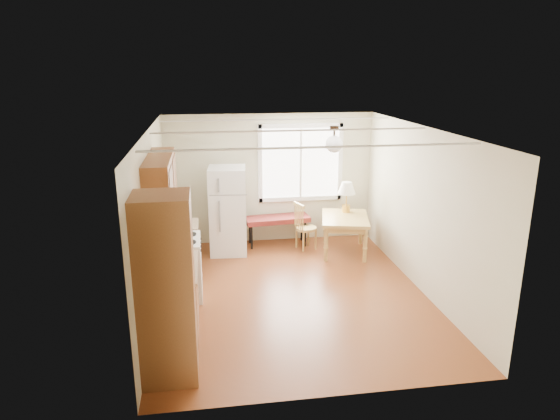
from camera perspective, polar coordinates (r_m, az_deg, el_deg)
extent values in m
cube|color=#5B2812|center=(7.74, 1.35, -9.52)|extent=(4.60, 5.60, 0.12)
cube|color=white|center=(7.03, 1.49, 9.18)|extent=(4.60, 5.60, 0.12)
cube|color=beige|center=(9.68, -1.18, 3.60)|extent=(4.60, 0.10, 2.50)
cube|color=beige|center=(5.00, 6.49, -8.82)|extent=(4.60, 0.10, 2.50)
cube|color=beige|center=(7.22, -14.41, -1.30)|extent=(0.10, 5.60, 2.50)
cube|color=beige|center=(7.88, 15.89, 0.03)|extent=(0.10, 5.60, 2.50)
cube|color=brown|center=(5.54, -12.88, -8.85)|extent=(0.60, 0.60, 2.10)
cube|color=brown|center=(6.71, -11.99, -10.07)|extent=(0.60, 1.10, 0.86)
cube|color=tan|center=(6.52, -12.13, -6.51)|extent=(0.62, 1.14, 0.04)
cube|color=white|center=(7.65, -11.42, -6.48)|extent=(0.65, 0.76, 0.90)
cube|color=brown|center=(8.36, -11.38, -4.65)|extent=(0.60, 0.60, 0.86)
cube|color=brown|center=(6.91, -13.51, 3.14)|extent=(0.33, 1.60, 0.70)
cube|color=white|center=(9.70, 2.36, 5.43)|extent=(1.50, 0.02, 1.35)
cylinder|color=black|center=(7.57, 6.23, 9.29)|extent=(0.14, 0.14, 0.06)
cylinder|color=black|center=(7.58, 6.21, 8.54)|extent=(0.03, 0.03, 0.16)
sphere|color=white|center=(7.60, 6.18, 7.49)|extent=(0.26, 0.26, 0.26)
cube|color=white|center=(9.17, -5.97, -0.07)|extent=(0.71, 0.71, 1.61)
cube|color=gray|center=(8.75, -5.93, 1.71)|extent=(0.66, 0.02, 0.02)
cube|color=gray|center=(8.79, -6.97, 0.26)|extent=(0.03, 0.03, 0.97)
cube|color=#5B1815|center=(9.58, -0.32, -1.05)|extent=(1.26, 0.57, 0.09)
cylinder|color=black|center=(9.45, -3.25, -3.13)|extent=(0.04, 0.04, 0.47)
cylinder|color=black|center=(9.60, 2.88, -2.82)|extent=(0.04, 0.04, 0.47)
cylinder|color=black|center=(9.78, -3.45, -2.47)|extent=(0.04, 0.04, 0.47)
cylinder|color=black|center=(9.92, 2.49, -2.18)|extent=(0.04, 0.04, 0.47)
cube|color=#AB8741|center=(9.23, 7.44, -0.95)|extent=(1.06, 1.26, 0.06)
cube|color=#AB8741|center=(9.26, 7.42, -1.43)|extent=(0.94, 1.14, 0.10)
cylinder|color=#AB8741|center=(8.87, 5.28, -3.95)|extent=(0.07, 0.07, 0.63)
cylinder|color=#AB8741|center=(8.91, 9.71, -4.03)|extent=(0.07, 0.07, 0.63)
cylinder|color=#AB8741|center=(9.78, 5.22, -2.01)|extent=(0.07, 0.07, 0.63)
cylinder|color=#AB8741|center=(9.82, 9.24, -2.09)|extent=(0.07, 0.07, 0.63)
cylinder|color=#AB8741|center=(9.43, 3.01, -2.10)|extent=(0.39, 0.39, 0.05)
cylinder|color=#AB8741|center=(9.32, 2.70, -3.62)|extent=(0.04, 0.04, 0.40)
cylinder|color=#AB8741|center=(9.45, 4.10, -3.36)|extent=(0.04, 0.04, 0.40)
cylinder|color=#AB8741|center=(9.54, 1.89, -3.14)|extent=(0.04, 0.04, 0.40)
cylinder|color=#AB8741|center=(9.67, 3.27, -2.90)|extent=(0.04, 0.04, 0.40)
cylinder|color=gold|center=(9.52, 7.55, 0.17)|extent=(0.16, 0.16, 0.13)
cylinder|color=gold|center=(9.47, 7.59, 1.21)|extent=(0.03, 0.03, 0.22)
cone|color=white|center=(9.41, 7.64, 2.52)|extent=(0.33, 0.33, 0.22)
cube|color=black|center=(6.08, -12.67, -7.59)|extent=(0.24, 0.28, 0.09)
cube|color=black|center=(5.92, -12.85, -6.21)|extent=(0.21, 0.10, 0.31)
cylinder|color=black|center=(6.09, -12.71, -6.43)|extent=(0.15, 0.15, 0.13)
cylinder|color=red|center=(6.63, -13.01, -5.25)|extent=(0.11, 0.11, 0.16)
sphere|color=red|center=(6.59, -13.07, -4.37)|extent=(0.06, 0.06, 0.06)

